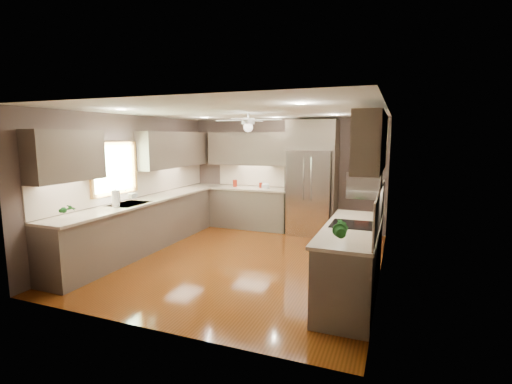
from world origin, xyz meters
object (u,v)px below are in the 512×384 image
Objects in this scene: microwave at (365,184)px; stool at (358,238)px; paper_towel at (116,199)px; canister_d at (261,185)px; refrigerator at (311,180)px; potted_plant_left at (67,209)px; potted_plant_right at (341,229)px; bowl at (265,187)px; soap_bottle at (134,195)px; canister_a at (235,183)px.

microwave is 1.18× the size of stool.
microwave is 3.99m from paper_towel.
canister_d is 0.05× the size of refrigerator.
stool is (3.74, 3.03, -0.84)m from potted_plant_left.
bowl is (-2.25, 3.88, -0.15)m from potted_plant_right.
potted_plant_left is at bearing -140.92° from stool.
microwave is at bearing -48.80° from bowl.
soap_bottle reaches higher than bowl.
refrigerator is (-1.19, 3.87, 0.07)m from potted_plant_right.
paper_towel is (0.01, 0.97, -0.00)m from potted_plant_left.
potted_plant_left is 4.75m from refrigerator.
potted_plant_left is 0.11× the size of refrigerator.
soap_bottle is 0.43× the size of stool.
canister_d is 0.59× the size of bowl.
refrigerator is (2.64, 3.94, 0.11)m from potted_plant_left.
microwave is 2.20m from stool.
canister_d is 4.29m from potted_plant_left.
stool is at bearing 28.99° from paper_towel.
refrigerator reaches higher than potted_plant_left.
potted_plant_right reaches higher than canister_a.
canister_a is 1.34× the size of canister_d.
stool is at bearing -23.22° from bowl.
canister_d is at bearing 149.12° from bowl.
refrigerator is 1.71m from stool.
bowl is (0.78, -0.05, -0.06)m from canister_a.
refrigerator reaches higher than bowl.
potted_plant_right reaches higher than bowl.
microwave is at bearing -82.66° from stool.
canister_d is at bearing 131.98° from microwave.
refrigerator is at bearing 140.24° from stool.
potted_plant_right is (2.39, -3.97, 0.12)m from canister_d.
stool is (-0.10, 2.96, -0.88)m from potted_plant_right.
paper_towel is at bearing -176.14° from microwave.
refrigerator is 5.27× the size of stool.
canister_d is at bearing 64.99° from paper_towel.
soap_bottle is 1.57m from potted_plant_left.
potted_plant_left is 4.26m from bowl.
refrigerator is 4.45× the size of microwave.
potted_plant_right is 1.22m from microwave.
microwave reaches higher than canister_a.
canister_d is 3.80m from microwave.
soap_bottle is 4.22m from potted_plant_right.
soap_bottle reaches higher than canister_a.
microwave is at bearing -48.02° from canister_d.
bowl reaches higher than stool.
canister_d is 0.17m from bowl.
canister_d is 2.62m from stool.
bowl is (1.70, 2.39, -0.07)m from soap_bottle.
canister_d is 0.34× the size of potted_plant_right.
paper_towel reaches higher than potted_plant_left.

